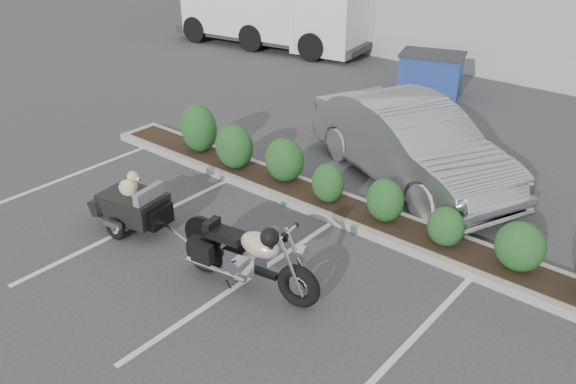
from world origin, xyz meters
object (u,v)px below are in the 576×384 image
Objects in this scene: pet_trailer at (133,204)px; dumpster at (431,73)px; motorcycle at (248,257)px; sedan at (412,144)px; delivery_truck at (273,0)px.

dumpster is (0.41, 10.23, 0.11)m from pet_trailer.
motorcycle is 4.82m from sedan.
sedan is at bearing 80.80° from motorcycle.
dumpster is at bearing -19.10° from delivery_truck.
motorcycle is 10.52m from dumpster.
dumpster is at bearing 47.70° from sedan.
sedan is 2.46× the size of dumpster.
delivery_truck reaches higher than motorcycle.
motorcycle is 2.79m from pet_trailer.
motorcycle reaches higher than dumpster.
delivery_truck is (-9.57, 6.82, 0.80)m from sedan.
dumpster is (-2.42, 5.44, -0.25)m from sedan.
motorcycle is 0.48× the size of sedan.
sedan is at bearing -84.46° from dumpster.
pet_trailer is at bearing 170.83° from motorcycle.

